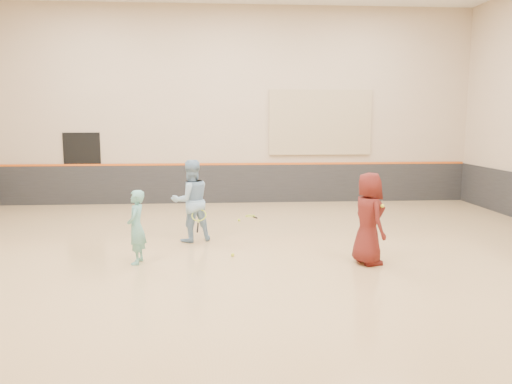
{
  "coord_description": "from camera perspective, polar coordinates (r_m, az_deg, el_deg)",
  "views": [
    {
      "loc": [
        -0.32,
        -9.49,
        2.6
      ],
      "look_at": [
        0.39,
        0.4,
        1.15
      ],
      "focal_mm": 35.0,
      "sensor_mm": 36.0,
      "label": 1
    }
  ],
  "objects": [
    {
      "name": "room",
      "position": [
        9.66,
        -2.16,
        -2.34
      ],
      "size": [
        15.04,
        12.04,
        6.22
      ],
      "color": "tan",
      "rests_on": "ground"
    },
    {
      "name": "wainscot_back",
      "position": [
        15.59,
        -2.92,
        0.95
      ],
      "size": [
        14.9,
        0.04,
        1.2
      ],
      "primitive_type": "cube",
      "color": "#232326",
      "rests_on": "floor"
    },
    {
      "name": "accent_stripe",
      "position": [
        15.51,
        -2.94,
        3.21
      ],
      "size": [
        14.9,
        0.03,
        0.06
      ],
      "primitive_type": "cube",
      "color": "#D85914",
      "rests_on": "wall_back"
    },
    {
      "name": "acoustic_panel",
      "position": [
        15.75,
        7.36,
        7.9
      ],
      "size": [
        3.2,
        0.08,
        2.0
      ],
      "primitive_type": "cube",
      "color": "tan",
      "rests_on": "wall_back"
    },
    {
      "name": "doorway",
      "position": [
        16.09,
        -19.19,
        2.52
      ],
      "size": [
        1.1,
        0.05,
        2.2
      ],
      "primitive_type": "cube",
      "color": "black",
      "rests_on": "floor"
    },
    {
      "name": "girl",
      "position": [
        9.27,
        -13.51,
        -3.92
      ],
      "size": [
        0.36,
        0.51,
        1.35
      ],
      "primitive_type": "imported",
      "rotation": [
        0.0,
        0.0,
        -1.64
      ],
      "color": "#66B0AA",
      "rests_on": "floor"
    },
    {
      "name": "instructor",
      "position": [
        10.72,
        -7.45,
        -1.0
      ],
      "size": [
        1.04,
        0.94,
        1.75
      ],
      "primitive_type": "imported",
      "rotation": [
        0.0,
        0.0,
        3.53
      ],
      "color": "#8BB3D7",
      "rests_on": "floor"
    },
    {
      "name": "young_man",
      "position": [
        9.19,
        12.74,
        -2.97
      ],
      "size": [
        0.69,
        0.91,
        1.66
      ],
      "primitive_type": "imported",
      "rotation": [
        0.0,
        0.0,
        1.78
      ],
      "color": "#561814",
      "rests_on": "floor"
    },
    {
      "name": "held_racket",
      "position": [
        10.48,
        -6.54,
        -2.65
      ],
      "size": [
        0.53,
        0.53,
        0.51
      ],
      "primitive_type": null,
      "color": "#B0C92C",
      "rests_on": "instructor"
    },
    {
      "name": "spare_racket",
      "position": [
        13.46,
        -0.66,
        -2.72
      ],
      "size": [
        0.62,
        0.62,
        0.04
      ],
      "primitive_type": null,
      "color": "#A6CA2C",
      "rests_on": "floor"
    },
    {
      "name": "ball_under_racket",
      "position": [
        9.6,
        -2.69,
        -7.19
      ],
      "size": [
        0.07,
        0.07,
        0.07
      ],
      "primitive_type": "sphere",
      "color": "#D2E535",
      "rests_on": "floor"
    },
    {
      "name": "ball_in_hand",
      "position": [
        9.0,
        14.25,
        -1.55
      ],
      "size": [
        0.07,
        0.07,
        0.07
      ],
      "primitive_type": "sphere",
      "color": "yellow",
      "rests_on": "young_man"
    },
    {
      "name": "ball_beside_spare",
      "position": [
        12.83,
        -1.95,
        -3.22
      ],
      "size": [
        0.07,
        0.07,
        0.07
      ],
      "primitive_type": "sphere",
      "color": "#C9EA36",
      "rests_on": "floor"
    }
  ]
}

